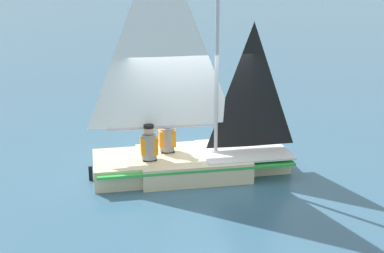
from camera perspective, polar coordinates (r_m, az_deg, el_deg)
name	(u,v)px	position (r m, az deg, el deg)	size (l,w,h in m)	color
ground_plane	(192,173)	(11.36, 0.00, -4.97)	(260.00, 260.00, 0.00)	#38607A
sailboat_main	(189,144)	(11.12, -0.30, -1.85)	(4.23, 2.04, 5.01)	beige
sailor_helm	(167,142)	(11.29, -2.67, -1.71)	(0.36, 0.33, 1.16)	black
sailor_crew	(149,150)	(10.85, -4.58, -2.54)	(0.36, 0.33, 1.16)	black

